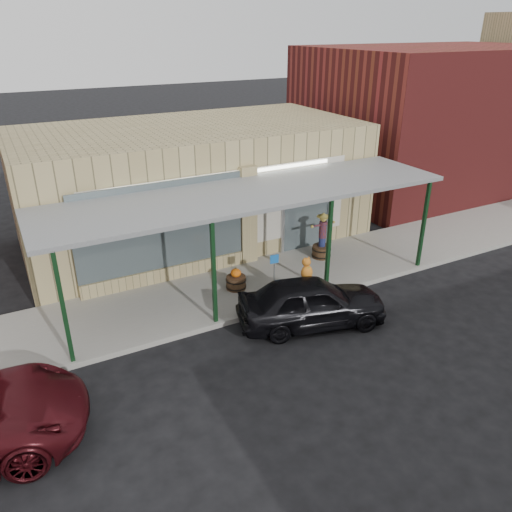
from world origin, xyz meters
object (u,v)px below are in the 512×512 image
barrel_scarecrow (322,242)px  barrel_pumpkin (236,281)px  parked_sedan (312,302)px  handicap_sign (274,269)px

barrel_scarecrow → barrel_pumpkin: (-3.56, -0.65, -0.30)m
barrel_scarecrow → barrel_pumpkin: barrel_scarecrow is taller
parked_sedan → barrel_pumpkin: bearing=37.9°
barrel_pumpkin → barrel_scarecrow: bearing=10.3°
barrel_scarecrow → barrel_pumpkin: bearing=-166.9°
barrel_scarecrow → parked_sedan: size_ratio=0.38×
handicap_sign → barrel_pumpkin: bearing=139.8°
barrel_scarecrow → barrel_pumpkin: 3.63m
handicap_sign → barrel_scarecrow: bearing=33.8°
handicap_sign → parked_sedan: size_ratio=0.30×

